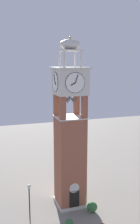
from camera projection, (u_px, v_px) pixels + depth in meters
name	position (u px, v px, depth m)	size (l,w,h in m)	color
ground	(70.00, 203.00, 28.48)	(80.00, 80.00, 0.00)	gray
clock_tower	(70.00, 138.00, 27.05)	(3.48, 3.48, 18.21)	#93543D
lamp_post	(29.00, 195.00, 25.27)	(0.36, 0.36, 3.65)	black
shrub_near_entry	(92.00, 207.00, 26.77)	(1.13, 1.13, 1.07)	#336638
shrub_left_of_tower	(69.00, 222.00, 24.47)	(0.81, 0.81, 0.64)	#336638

